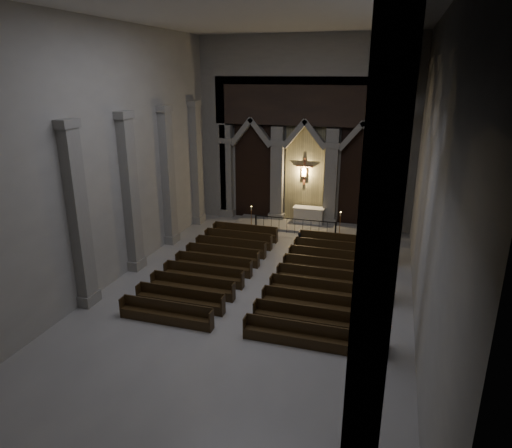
{
  "coord_description": "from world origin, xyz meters",
  "views": [
    {
      "loc": [
        5.6,
        -17.65,
        9.77
      ],
      "look_at": [
        -0.69,
        3.0,
        2.55
      ],
      "focal_mm": 32.0,
      "sensor_mm": 36.0,
      "label": 1
    }
  ],
  "objects_px": {
    "altar": "(309,215)",
    "candle_stand_right": "(340,229)",
    "pews": "(264,274)",
    "altar_rail": "(295,223)",
    "candle_stand_left": "(251,223)",
    "worshipper": "(299,242)"
  },
  "relations": [
    {
      "from": "altar",
      "to": "candle_stand_left",
      "type": "height_order",
      "value": "candle_stand_left"
    },
    {
      "from": "worshipper",
      "to": "pews",
      "type": "bearing_deg",
      "value": -101.59
    },
    {
      "from": "altar",
      "to": "candle_stand_right",
      "type": "distance_m",
      "value": 2.83
    },
    {
      "from": "altar",
      "to": "candle_stand_right",
      "type": "height_order",
      "value": "candle_stand_right"
    },
    {
      "from": "worshipper",
      "to": "altar_rail",
      "type": "bearing_deg",
      "value": 107.61
    },
    {
      "from": "altar",
      "to": "pews",
      "type": "xyz_separation_m",
      "value": [
        -0.5,
        -9.02,
        -0.38
      ]
    },
    {
      "from": "altar",
      "to": "pews",
      "type": "bearing_deg",
      "value": -93.15
    },
    {
      "from": "altar_rail",
      "to": "pews",
      "type": "xyz_separation_m",
      "value": [
        -0.0,
        -6.99,
        -0.39
      ]
    },
    {
      "from": "altar",
      "to": "pews",
      "type": "height_order",
      "value": "altar"
    },
    {
      "from": "altar",
      "to": "altar_rail",
      "type": "xyz_separation_m",
      "value": [
        -0.5,
        -2.04,
        0.0
      ]
    },
    {
      "from": "candle_stand_left",
      "to": "pews",
      "type": "bearing_deg",
      "value": -67.54
    },
    {
      "from": "altar",
      "to": "candle_stand_right",
      "type": "bearing_deg",
      "value": -36.21
    },
    {
      "from": "altar_rail",
      "to": "candle_stand_right",
      "type": "bearing_deg",
      "value": 7.66
    },
    {
      "from": "altar_rail",
      "to": "altar",
      "type": "bearing_deg",
      "value": 76.32
    },
    {
      "from": "candle_stand_left",
      "to": "altar_rail",
      "type": "bearing_deg",
      "value": 0.95
    },
    {
      "from": "candle_stand_right",
      "to": "altar",
      "type": "bearing_deg",
      "value": 143.79
    },
    {
      "from": "worshipper",
      "to": "candle_stand_right",
      "type": "bearing_deg",
      "value": 59.73
    },
    {
      "from": "altar",
      "to": "worshipper",
      "type": "relative_size",
      "value": 1.89
    },
    {
      "from": "candle_stand_left",
      "to": "pews",
      "type": "distance_m",
      "value": 7.51
    },
    {
      "from": "altar_rail",
      "to": "pews",
      "type": "distance_m",
      "value": 7.0
    },
    {
      "from": "pews",
      "to": "worshipper",
      "type": "relative_size",
      "value": 9.72
    },
    {
      "from": "altar_rail",
      "to": "worshipper",
      "type": "height_order",
      "value": "worshipper"
    }
  ]
}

